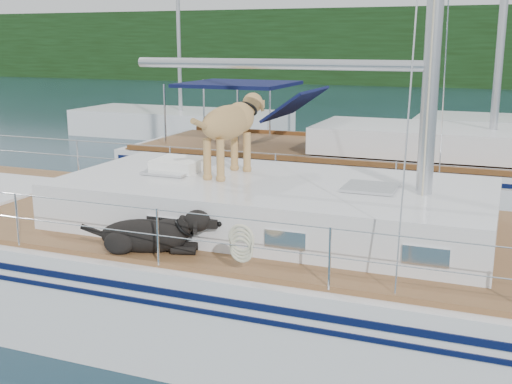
% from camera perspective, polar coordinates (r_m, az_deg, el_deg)
% --- Properties ---
extents(ground, '(120.00, 120.00, 0.00)m').
position_cam_1_polar(ground, '(8.68, -3.62, -10.34)').
color(ground, black).
rests_on(ground, ground).
extents(tree_line, '(90.00, 3.00, 6.00)m').
position_cam_1_polar(tree_line, '(52.29, 18.33, 12.13)').
color(tree_line, black).
rests_on(tree_line, ground).
extents(shore_bank, '(92.00, 1.00, 1.20)m').
position_cam_1_polar(shore_bank, '(53.56, 18.23, 9.57)').
color(shore_bank, '#595147').
rests_on(shore_bank, ground).
extents(main_sailboat, '(12.00, 3.80, 14.01)m').
position_cam_1_polar(main_sailboat, '(8.39, -3.13, -6.18)').
color(main_sailboat, silver).
rests_on(main_sailboat, ground).
extents(neighbor_sailboat, '(11.00, 3.50, 13.30)m').
position_cam_1_polar(neighbor_sailboat, '(14.30, 10.80, 1.57)').
color(neighbor_sailboat, silver).
rests_on(neighbor_sailboat, ground).
extents(bg_boat_west, '(8.00, 3.00, 11.65)m').
position_cam_1_polar(bg_boat_west, '(24.25, -6.67, 6.03)').
color(bg_boat_west, silver).
rests_on(bg_boat_west, ground).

